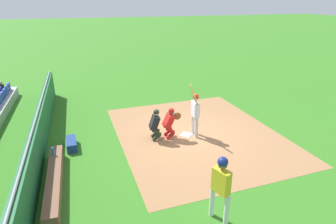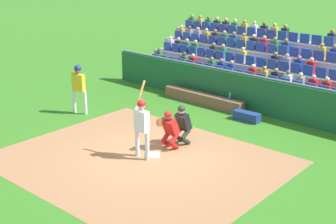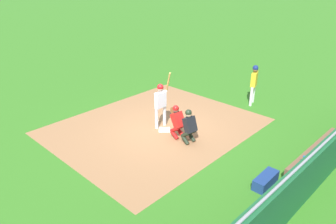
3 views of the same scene
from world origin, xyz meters
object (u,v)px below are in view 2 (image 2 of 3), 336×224
(catcher_crouching, at_px, (169,127))
(on_deck_batter, at_px, (78,84))
(batter_at_plate, at_px, (142,122))
(equipment_duffel_bag, at_px, (247,116))
(dugout_bench, at_px, (203,99))
(home_plate_marker, at_px, (152,155))
(water_bottle_on_bench, at_px, (230,96))
(home_plate_umpire, at_px, (182,123))

(catcher_crouching, xyz_separation_m, on_deck_batter, (4.82, -0.28, 0.44))
(batter_at_plate, relative_size, equipment_duffel_bag, 2.32)
(on_deck_batter, bearing_deg, dugout_bench, -124.03)
(catcher_crouching, bearing_deg, dugout_bench, -64.14)
(catcher_crouching, height_order, equipment_duffel_bag, catcher_crouching)
(dugout_bench, height_order, equipment_duffel_bag, dugout_bench)
(home_plate_marker, distance_m, batter_at_plate, 1.16)
(home_plate_marker, relative_size, batter_at_plate, 0.19)
(on_deck_batter, bearing_deg, catcher_crouching, 176.70)
(batter_at_plate, distance_m, on_deck_batter, 4.85)
(water_bottle_on_bench, bearing_deg, batter_at_plate, 97.40)
(catcher_crouching, height_order, water_bottle_on_bench, catcher_crouching)
(home_plate_marker, height_order, equipment_duffel_bag, equipment_duffel_bag)
(batter_at_plate, bearing_deg, on_deck_batter, -15.53)
(dugout_bench, bearing_deg, home_plate_marker, 112.23)
(water_bottle_on_bench, xyz_separation_m, equipment_duffel_bag, (-1.16, 0.54, -0.41))
(dugout_bench, height_order, water_bottle_on_bench, water_bottle_on_bench)
(water_bottle_on_bench, relative_size, on_deck_batter, 0.14)
(water_bottle_on_bench, bearing_deg, dugout_bench, 2.78)
(equipment_duffel_bag, bearing_deg, home_plate_marker, 83.51)
(water_bottle_on_bench, xyz_separation_m, on_deck_batter, (3.97, 4.10, 0.58))
(home_plate_umpire, bearing_deg, equipment_duffel_bag, -95.18)
(catcher_crouching, relative_size, home_plate_umpire, 0.98)
(batter_at_plate, height_order, water_bottle_on_bench, batter_at_plate)
(home_plate_marker, xyz_separation_m, on_deck_batter, (4.78, -0.99, 1.14))
(batter_at_plate, xyz_separation_m, dugout_bench, (1.94, -5.34, -0.91))
(dugout_bench, xyz_separation_m, on_deck_batter, (2.73, 4.04, 0.94))
(catcher_crouching, distance_m, on_deck_batter, 4.85)
(home_plate_umpire, bearing_deg, on_deck_batter, 3.84)
(home_plate_marker, distance_m, dugout_bench, 5.43)
(equipment_duffel_bag, bearing_deg, catcher_crouching, 83.29)
(home_plate_umpire, distance_m, dugout_bench, 4.30)
(water_bottle_on_bench, height_order, equipment_duffel_bag, water_bottle_on_bench)
(water_bottle_on_bench, bearing_deg, equipment_duffel_bag, 154.85)
(home_plate_umpire, xyz_separation_m, water_bottle_on_bench, (0.87, -3.77, -0.13))
(home_plate_marker, xyz_separation_m, water_bottle_on_bench, (0.81, -5.08, 0.56))
(home_plate_umpire, height_order, dugout_bench, home_plate_umpire)
(batter_at_plate, distance_m, catcher_crouching, 1.11)
(batter_at_plate, distance_m, dugout_bench, 5.75)
(catcher_crouching, relative_size, equipment_duffel_bag, 1.30)
(catcher_crouching, height_order, dugout_bench, catcher_crouching)
(water_bottle_on_bench, bearing_deg, home_plate_umpire, 102.92)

